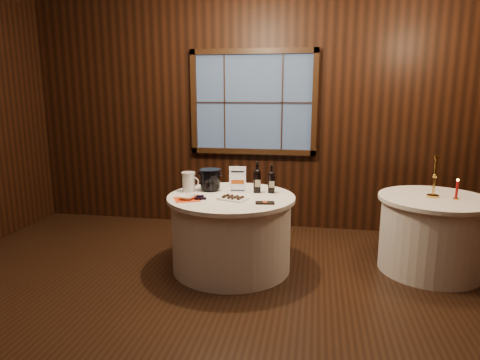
% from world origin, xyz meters
% --- Properties ---
extents(ground, '(6.00, 6.00, 0.00)m').
position_xyz_m(ground, '(0.00, 0.00, 0.00)').
color(ground, black).
rests_on(ground, ground).
extents(back_wall, '(6.00, 0.10, 3.00)m').
position_xyz_m(back_wall, '(0.00, 2.48, 1.54)').
color(back_wall, black).
rests_on(back_wall, ground).
extents(main_table, '(1.28, 1.28, 0.77)m').
position_xyz_m(main_table, '(0.00, 1.00, 0.39)').
color(main_table, white).
rests_on(main_table, ground).
extents(side_table, '(1.08, 1.08, 0.77)m').
position_xyz_m(side_table, '(2.00, 1.30, 0.39)').
color(side_table, white).
rests_on(side_table, ground).
extents(sign_stand, '(0.17, 0.10, 0.28)m').
position_xyz_m(sign_stand, '(0.03, 1.19, 0.86)').
color(sign_stand, '#B9B9C0').
rests_on(sign_stand, main_table).
extents(port_bottle_left, '(0.08, 0.09, 0.32)m').
position_xyz_m(port_bottle_left, '(0.23, 1.19, 0.91)').
color(port_bottle_left, black).
rests_on(port_bottle_left, main_table).
extents(port_bottle_right, '(0.07, 0.08, 0.30)m').
position_xyz_m(port_bottle_right, '(0.38, 1.19, 0.90)').
color(port_bottle_right, black).
rests_on(port_bottle_right, main_table).
extents(ice_bucket, '(0.22, 0.22, 0.23)m').
position_xyz_m(ice_bucket, '(-0.26, 1.19, 0.89)').
color(ice_bucket, black).
rests_on(ice_bucket, main_table).
extents(chocolate_plate, '(0.31, 0.26, 0.04)m').
position_xyz_m(chocolate_plate, '(0.05, 0.85, 0.79)').
color(chocolate_plate, white).
rests_on(chocolate_plate, main_table).
extents(chocolate_box, '(0.19, 0.11, 0.01)m').
position_xyz_m(chocolate_box, '(0.37, 0.76, 0.78)').
color(chocolate_box, black).
rests_on(chocolate_box, main_table).
extents(grape_bunch, '(0.18, 0.07, 0.04)m').
position_xyz_m(grape_bunch, '(-0.27, 0.80, 0.79)').
color(grape_bunch, black).
rests_on(grape_bunch, main_table).
extents(glass_pitcher, '(0.19, 0.14, 0.20)m').
position_xyz_m(glass_pitcher, '(-0.47, 1.11, 0.87)').
color(glass_pitcher, white).
rests_on(glass_pitcher, main_table).
extents(orange_napkin, '(0.31, 0.31, 0.00)m').
position_xyz_m(orange_napkin, '(-0.39, 0.78, 0.77)').
color(orange_napkin, '#E24013').
rests_on(orange_napkin, main_table).
extents(cracker_bowl, '(0.15, 0.15, 0.04)m').
position_xyz_m(cracker_bowl, '(-0.39, 0.78, 0.79)').
color(cracker_bowl, white).
rests_on(cracker_bowl, orange_napkin).
extents(brass_candlestick, '(0.12, 0.12, 0.42)m').
position_xyz_m(brass_candlestick, '(1.98, 1.30, 0.92)').
color(brass_candlestick, gold).
rests_on(brass_candlestick, side_table).
extents(red_candle, '(0.06, 0.06, 0.20)m').
position_xyz_m(red_candle, '(2.17, 1.24, 0.85)').
color(red_candle, gold).
rests_on(red_candle, side_table).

